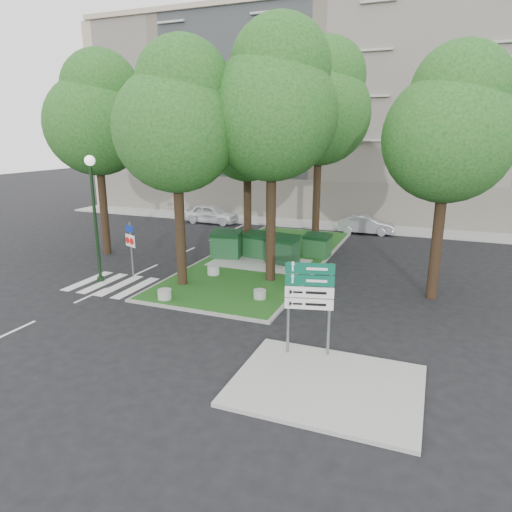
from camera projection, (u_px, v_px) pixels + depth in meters
The scene contains 26 objects.
ground at pixel (183, 310), 17.85m from camera, with size 120.00×120.00×0.00m, color black.
median_island at pixel (266, 259), 24.84m from camera, with size 6.00×16.00×0.12m, color #154413.
median_kerb at pixel (266, 259), 24.84m from camera, with size 6.30×16.30×0.10m, color gray.
sidewalk_corner at pixel (327, 385), 12.39m from camera, with size 5.00×4.00×0.12m, color #999993.
building_sidewalk at pixel (308, 224), 34.45m from camera, with size 42.00×3.00×0.12m, color #999993.
zebra_crossing at pixel (128, 287), 20.52m from camera, with size 5.00×3.00×0.01m, color silver.
apartment_building at pixel (334, 117), 39.12m from camera, with size 41.00×12.00×16.00m, color tan.
tree_median_near_left at pixel (178, 117), 18.74m from camera, with size 5.20×5.20×10.53m.
tree_median_near_right at pixel (274, 101), 19.13m from camera, with size 5.60×5.60×11.46m.
tree_median_mid at pixel (249, 128), 24.49m from camera, with size 4.80×4.80×9.99m.
tree_median_far at pixel (322, 103), 25.71m from camera, with size 5.80×5.80×11.93m.
tree_street_left at pixel (98, 114), 24.28m from camera, with size 5.40×5.40×11.00m.
tree_street_right at pixel (452, 125), 17.36m from camera, with size 5.00×5.00×10.06m.
dumpster_a at pixel (226, 244), 24.79m from camera, with size 1.78×1.38×1.50m.
dumpster_b at pixel (259, 245), 24.89m from camera, with size 1.67×1.31×1.40m.
dumpster_c at pixel (283, 250), 23.70m from camera, with size 1.76×1.38×1.48m.
dumpster_d at pixel (317, 245), 24.94m from camera, with size 1.51×1.16×1.30m.
bollard_left at pixel (165, 294), 18.62m from camera, with size 0.56×0.56×0.40m, color #9B9B96.
bollard_right at pixel (260, 294), 18.69m from camera, with size 0.51×0.51×0.36m, color gray.
bollard_mid at pixel (213, 270), 21.87m from camera, with size 0.58×0.58×0.41m, color #A5A59F.
litter_bin at pixel (324, 245), 26.31m from camera, with size 0.39×0.39×0.68m, color gold.
street_lamp at pixel (94, 204), 20.37m from camera, with size 0.46×0.46×5.76m.
traffic_sign_pole at pixel (131, 242), 21.71m from camera, with size 0.74×0.36×2.63m.
directional_sign at pixel (309, 294), 13.55m from camera, with size 1.42×0.40×2.90m.
car_white at pixel (211, 214), 34.89m from camera, with size 1.71×4.26×1.45m, color white.
car_silver at pixel (366, 225), 31.21m from camera, with size 1.33×3.80×1.25m, color #9B9DA3.
Camera 1 is at (8.76, -14.48, 6.67)m, focal length 32.00 mm.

